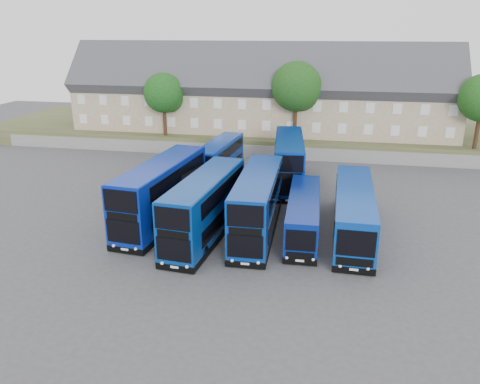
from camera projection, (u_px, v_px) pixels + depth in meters
name	position (u px, v px, depth m)	size (l,w,h in m)	color
ground	(236.00, 246.00, 33.38)	(120.00, 120.00, 0.00)	#444449
retaining_wall	(276.00, 152.00, 55.36)	(70.00, 0.40, 1.50)	slate
earth_bank	(284.00, 133.00, 64.54)	(80.00, 20.00, 2.00)	#494C2B
terrace_row	(259.00, 95.00, 59.51)	(48.00, 10.40, 11.20)	gray
dd_front_left	(162.00, 194.00, 36.73)	(4.01, 12.39, 4.84)	#08239A
dd_front_mid	(205.00, 208.00, 34.12)	(3.72, 11.71, 4.58)	navy
dd_front_right	(257.00, 205.00, 34.68)	(2.87, 11.58, 4.58)	#083294
dd_rear_left	(219.00, 162.00, 47.25)	(3.20, 10.01, 3.91)	#0934A7
dd_rear_right	(289.00, 162.00, 45.78)	(3.83, 11.87, 4.64)	#082E9E
coach_east_a	(303.00, 215.00, 35.00)	(2.56, 10.81, 2.94)	navy
coach_east_b	(353.00, 212.00, 34.73)	(2.92, 12.96, 3.53)	#083BA2
tree_west	(165.00, 94.00, 56.76)	(4.80, 4.80, 7.65)	#382314
tree_mid	(298.00, 88.00, 54.03)	(5.76, 5.76, 9.18)	#382314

